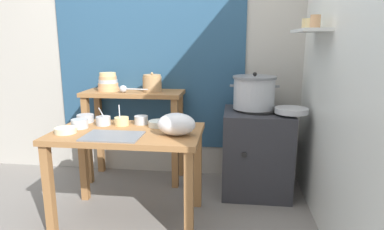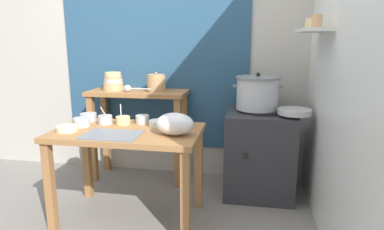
% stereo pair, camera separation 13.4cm
% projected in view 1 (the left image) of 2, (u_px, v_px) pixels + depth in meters
% --- Properties ---
extents(ground_plane, '(9.00, 9.00, 0.00)m').
position_uv_depth(ground_plane, '(140.00, 223.00, 2.58)').
color(ground_plane, gray).
extents(wall_back, '(4.40, 0.12, 2.60)m').
position_uv_depth(wall_back, '(174.00, 48.00, 3.35)').
color(wall_back, '#B2ADA3').
rests_on(wall_back, ground).
extents(wall_right, '(0.30, 3.20, 2.60)m').
position_uv_depth(wall_right, '(337.00, 52.00, 2.33)').
color(wall_right, silver).
rests_on(wall_right, ground).
extents(prep_table, '(1.10, 0.66, 0.72)m').
position_uv_depth(prep_table, '(128.00, 145.00, 2.51)').
color(prep_table, '#9E6B3D').
rests_on(prep_table, ground).
extents(back_shelf_table, '(0.96, 0.40, 0.90)m').
position_uv_depth(back_shelf_table, '(134.00, 113.00, 3.27)').
color(back_shelf_table, '#9E6B3D').
rests_on(back_shelf_table, ground).
extents(stove_block, '(0.60, 0.61, 0.78)m').
position_uv_depth(stove_block, '(256.00, 151.00, 3.07)').
color(stove_block, '#2D2D33').
rests_on(stove_block, ground).
extents(steamer_pot, '(0.43, 0.39, 0.33)m').
position_uv_depth(steamer_pot, '(254.00, 92.00, 2.97)').
color(steamer_pot, '#B7BABF').
rests_on(steamer_pot, stove_block).
extents(clay_pot, '(0.18, 0.18, 0.19)m').
position_uv_depth(clay_pot, '(152.00, 83.00, 3.18)').
color(clay_pot, tan).
rests_on(clay_pot, back_shelf_table).
extents(bowl_stack_enamel, '(0.20, 0.20, 0.18)m').
position_uv_depth(bowl_stack_enamel, '(108.00, 83.00, 3.23)').
color(bowl_stack_enamel, tan).
rests_on(bowl_stack_enamel, back_shelf_table).
extents(ladle, '(0.27, 0.07, 0.07)m').
position_uv_depth(ladle, '(124.00, 89.00, 3.12)').
color(ladle, '#B7BABF').
rests_on(ladle, back_shelf_table).
extents(serving_tray, '(0.40, 0.28, 0.01)m').
position_uv_depth(serving_tray, '(113.00, 136.00, 2.33)').
color(serving_tray, slate).
rests_on(serving_tray, prep_table).
extents(plastic_bag, '(0.27, 0.19, 0.16)m').
position_uv_depth(plastic_bag, '(176.00, 124.00, 2.35)').
color(plastic_bag, white).
rests_on(plastic_bag, prep_table).
extents(wide_pan, '(0.28, 0.28, 0.04)m').
position_uv_depth(wide_pan, '(291.00, 110.00, 2.81)').
color(wide_pan, '#B7BABF').
rests_on(wide_pan, stove_block).
extents(prep_bowl_0, '(0.11, 0.11, 0.07)m').
position_uv_depth(prep_bowl_0, '(141.00, 120.00, 2.68)').
color(prep_bowl_0, '#B7BABF').
rests_on(prep_bowl_0, prep_table).
extents(prep_bowl_1, '(0.15, 0.15, 0.04)m').
position_uv_depth(prep_bowl_1, '(65.00, 130.00, 2.42)').
color(prep_bowl_1, beige).
rests_on(prep_bowl_1, prep_table).
extents(prep_bowl_2, '(0.11, 0.11, 0.15)m').
position_uv_depth(prep_bowl_2, '(103.00, 120.00, 2.65)').
color(prep_bowl_2, '#B7BABF').
rests_on(prep_bowl_2, prep_table).
extents(prep_bowl_3, '(0.16, 0.16, 0.04)m').
position_uv_depth(prep_bowl_3, '(159.00, 123.00, 2.61)').
color(prep_bowl_3, silver).
rests_on(prep_bowl_3, prep_table).
extents(prep_bowl_4, '(0.16, 0.16, 0.05)m').
position_uv_depth(prep_bowl_4, '(182.00, 123.00, 2.61)').
color(prep_bowl_4, '#B7BABF').
rests_on(prep_bowl_4, prep_table).
extents(prep_bowl_5, '(0.13, 0.13, 0.07)m').
position_uv_depth(prep_bowl_5, '(80.00, 123.00, 2.56)').
color(prep_bowl_5, '#B7BABF').
rests_on(prep_bowl_5, prep_table).
extents(prep_bowl_6, '(0.14, 0.14, 0.06)m').
position_uv_depth(prep_bowl_6, '(85.00, 118.00, 2.74)').
color(prep_bowl_6, '#B7BABF').
rests_on(prep_bowl_6, prep_table).
extents(prep_bowl_7, '(0.11, 0.11, 0.16)m').
position_uv_depth(prep_bowl_7, '(122.00, 121.00, 2.64)').
color(prep_bowl_7, '#E5C684').
rests_on(prep_bowl_7, prep_table).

